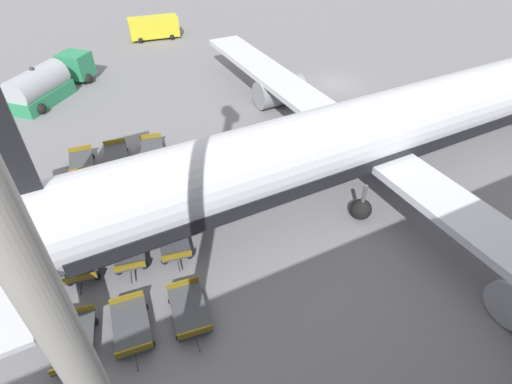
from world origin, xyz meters
name	(u,v)px	position (x,y,z in m)	size (l,w,h in m)	color
ground_plane	(336,84)	(0.00, 0.00, 0.00)	(500.00, 500.00, 0.00)	gray
airplane	(384,130)	(12.54, -5.97, 3.20)	(43.97, 48.12, 12.61)	silver
fuel_tanker_primary	(47,83)	(-9.06, -23.89, 1.33)	(8.06, 8.00, 3.18)	#2D8C5B
service_van	(154,27)	(-20.38, -11.31, 1.29)	(3.18, 5.84, 2.37)	yellow
baggage_dolly_row_near_col_a	(82,162)	(3.26, -23.11, 0.47)	(3.52, 1.83, 0.92)	#424449
baggage_dolly_row_near_col_b	(82,202)	(7.55, -23.72, 0.47)	(3.52, 1.85, 0.92)	#424449
baggage_dolly_row_near_col_c	(83,261)	(12.26, -24.38, 0.47)	(3.54, 2.01, 0.92)	#424449
baggage_dolly_row_near_col_d	(75,341)	(16.65, -25.34, 0.47)	(3.54, 2.07, 0.92)	#424449
baggage_dolly_row_mid_a_col_a	(116,155)	(3.45, -20.86, 0.47)	(3.53, 1.89, 0.92)	#424449
baggage_dolly_row_mid_a_col_b	(124,194)	(7.93, -21.36, 0.47)	(3.54, 2.07, 0.92)	#424449
baggage_dolly_row_mid_a_col_c	(129,251)	(12.64, -22.16, 0.47)	(3.54, 1.98, 0.92)	#424449
baggage_dolly_row_mid_a_col_d	(131,326)	(17.01, -23.11, 0.47)	(3.52, 1.85, 0.92)	#424449
baggage_dolly_row_mid_b_col_a	(152,149)	(3.83, -18.47, 0.47)	(3.54, 2.03, 0.92)	#424449
baggage_dolly_row_mid_b_col_b	(159,189)	(8.34, -19.33, 0.47)	(3.53, 1.91, 0.92)	#424449
baggage_dolly_row_mid_b_col_c	(174,241)	(13.02, -19.93, 0.47)	(3.54, 1.96, 0.92)	#424449
baggage_dolly_row_mid_b_col_d	(189,310)	(17.38, -20.64, 0.47)	(3.53, 1.89, 0.92)	#424449
stand_guidance_stripe	(226,208)	(11.39, -16.23, 0.00)	(0.47, 34.70, 0.01)	white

